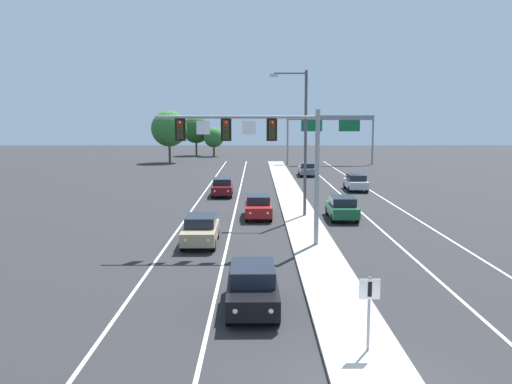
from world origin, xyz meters
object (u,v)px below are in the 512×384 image
object	(u,v)px
car_receding_green	(344,207)
highway_sign_gantry	(332,124)
car_oncoming_red	(260,206)
car_receding_grey	(308,169)
street_lamp_median	(304,135)
tree_far_left_c	(215,138)
car_oncoming_black	(254,287)
median_sign_post	(371,303)
overhead_signal_mast	(262,144)
car_oncoming_darkred	(224,187)
car_oncoming_tan	(202,230)
car_receding_silver	(357,182)
tree_far_left_a	(198,130)
tree_far_left_b	(171,129)

from	to	relation	value
car_receding_green	highway_sign_gantry	size ratio (longest dim) A/B	0.34
car_oncoming_red	car_receding_grey	world-z (taller)	same
street_lamp_median	tree_far_left_c	world-z (taller)	street_lamp_median
car_oncoming_black	street_lamp_median	bearing A→B (deg)	79.71
car_oncoming_red	tree_far_left_c	xyz separation A→B (m)	(-8.02, 63.05, 2.69)
median_sign_post	car_receding_grey	bearing A→B (deg)	86.66
overhead_signal_mast	car_oncoming_darkred	distance (m)	20.31
car_receding_green	car_receding_grey	xyz separation A→B (m)	(0.26, 28.53, 0.00)
car_oncoming_black	highway_sign_gantry	size ratio (longest dim) A/B	0.34
highway_sign_gantry	car_receding_grey	bearing A→B (deg)	-106.92
car_oncoming_tan	car_receding_silver	size ratio (longest dim) A/B	1.00
car_oncoming_darkred	car_oncoming_red	bearing A→B (deg)	-73.70
car_oncoming_black	car_oncoming_tan	world-z (taller)	same
median_sign_post	tree_far_left_a	size ratio (longest dim) A/B	0.29
median_sign_post	car_oncoming_black	xyz separation A→B (m)	(-3.39, 3.89, -0.77)
car_oncoming_red	tree_far_left_b	world-z (taller)	tree_far_left_b
overhead_signal_mast	car_receding_silver	xyz separation A→B (m)	(9.45, 23.10, -4.71)
car_receding_grey	car_oncoming_black	bearing A→B (deg)	-97.79
tree_far_left_b	tree_far_left_c	xyz separation A→B (m)	(5.94, 14.49, -1.89)
car_receding_silver	highway_sign_gantry	bearing A→B (deg)	86.89
overhead_signal_mast	car_oncoming_red	distance (m)	9.83
street_lamp_median	car_oncoming_black	world-z (taller)	street_lamp_median
car_receding_green	car_receding_grey	bearing A→B (deg)	89.48
car_oncoming_black	car_receding_green	world-z (taller)	same
car_receding_grey	highway_sign_gantry	distance (m)	18.41
car_oncoming_darkred	tree_far_left_c	xyz separation A→B (m)	(-4.85, 52.18, 2.69)
car_receding_green	tree_far_left_b	world-z (taller)	tree_far_left_b
median_sign_post	car_oncoming_darkred	world-z (taller)	median_sign_post
car_receding_silver	tree_far_left_b	world-z (taller)	tree_far_left_b
car_oncoming_black	tree_far_left_b	world-z (taller)	tree_far_left_b
car_receding_grey	tree_far_left_a	size ratio (longest dim) A/B	0.59
street_lamp_median	tree_far_left_a	bearing A→B (deg)	102.61
car_oncoming_black	car_receding_silver	size ratio (longest dim) A/B	1.00
car_receding_green	highway_sign_gantry	distance (m)	46.01
car_receding_silver	car_receding_grey	xyz separation A→B (m)	(-3.48, 13.53, 0.00)
highway_sign_gantry	tree_far_left_b	bearing A→B (deg)	171.64
car_oncoming_black	car_oncoming_darkred	bearing A→B (deg)	95.72
car_oncoming_tan	tree_far_left_a	xyz separation A→B (m)	(-8.38, 73.51, 4.12)
street_lamp_median	car_oncoming_black	bearing A→B (deg)	-100.29
street_lamp_median	car_receding_grey	xyz separation A→B (m)	(2.99, 27.83, -4.97)
car_receding_grey	tree_far_left_c	xyz separation A→B (m)	(-14.06, 35.04, 2.69)
median_sign_post	tree_far_left_b	bearing A→B (deg)	103.61
median_sign_post	tree_far_left_c	size ratio (longest dim) A/B	0.41
median_sign_post	highway_sign_gantry	world-z (taller)	highway_sign_gantry
median_sign_post	tree_far_left_a	xyz separation A→B (m)	(-14.68, 87.51, 3.35)
tree_far_left_a	car_receding_silver	bearing A→B (deg)	-67.55
car_receding_green	car_receding_silver	bearing A→B (deg)	76.01
overhead_signal_mast	median_sign_post	distance (m)	14.28
overhead_signal_mast	car_oncoming_black	xyz separation A→B (m)	(-0.33, -9.48, -4.71)
car_oncoming_black	tree_far_left_a	world-z (taller)	tree_far_left_a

